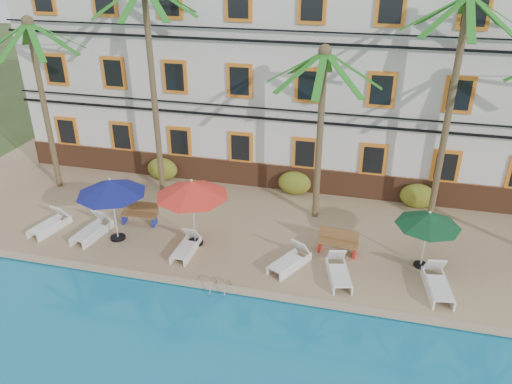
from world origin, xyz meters
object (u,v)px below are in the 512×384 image
(palm_a, at_px, (40,82))
(lounger_e, at_px, (339,271))
(palm_b, at_px, (151,64))
(lounger_d, at_px, (290,260))
(lounger_c, at_px, (186,247))
(lounger_f, at_px, (438,283))
(umbrella_blue, at_px, (111,187))
(palm_d, at_px, (454,84))
(umbrella_green, at_px, (429,220))
(umbrella_red, at_px, (192,189))
(palm_c, at_px, (321,111))
(bench_right, at_px, (338,241))
(bench_left, at_px, (140,213))
(lounger_b, at_px, (93,229))
(lounger_a, at_px, (50,224))
(pool_ladder, at_px, (221,290))

(palm_a, bearing_deg, lounger_e, -16.93)
(palm_b, distance_m, lounger_d, 9.96)
(lounger_c, xyz_separation_m, lounger_f, (8.92, -0.13, 0.04))
(umbrella_blue, relative_size, lounger_d, 1.36)
(palm_d, relative_size, lounger_e, 4.64)
(palm_d, distance_m, lounger_c, 11.53)
(umbrella_blue, xyz_separation_m, umbrella_green, (11.44, 0.93, -0.32))
(lounger_e, bearing_deg, palm_b, 150.72)
(umbrella_blue, bearing_deg, palm_d, 20.26)
(umbrella_red, bearing_deg, umbrella_green, 3.70)
(lounger_c, bearing_deg, palm_d, 27.60)
(palm_c, bearing_deg, palm_d, 9.40)
(bench_right, bearing_deg, bench_left, 178.56)
(umbrella_red, distance_m, lounger_b, 4.62)
(palm_b, xyz_separation_m, umbrella_green, (11.42, -3.39, -3.95))
(lounger_c, height_order, lounger_d, lounger_d)
(lounger_a, bearing_deg, palm_d, 16.64)
(lounger_a, height_order, lounger_f, lounger_f)
(lounger_b, height_order, bench_right, bench_right)
(bench_right, bearing_deg, palm_c, 115.31)
(lounger_a, distance_m, lounger_c, 5.93)
(lounger_a, xyz_separation_m, lounger_b, (1.90, -0.00, 0.02))
(palm_d, distance_m, bench_left, 13.14)
(bench_right, bearing_deg, umbrella_green, -3.60)
(lounger_e, bearing_deg, umbrella_blue, 176.63)
(palm_b, bearing_deg, umbrella_green, -16.52)
(umbrella_blue, distance_m, bench_right, 8.70)
(pool_ladder, bearing_deg, bench_left, 142.73)
(umbrella_green, height_order, bench_left, umbrella_green)
(umbrella_blue, relative_size, bench_left, 1.72)
(umbrella_blue, relative_size, lounger_c, 1.53)
(bench_right, bearing_deg, palm_d, 43.17)
(umbrella_green, relative_size, bench_right, 1.47)
(palm_a, bearing_deg, palm_d, 2.66)
(umbrella_blue, height_order, bench_right, umbrella_blue)
(umbrella_blue, distance_m, lounger_a, 3.55)
(lounger_a, height_order, lounger_d, lounger_d)
(lounger_d, relative_size, pool_ladder, 2.59)
(palm_c, height_order, lounger_c, palm_c)
(umbrella_red, bearing_deg, lounger_e, -9.17)
(palm_a, xyz_separation_m, palm_c, (12.21, 0.01, -0.35))
(lounger_c, xyz_separation_m, lounger_e, (5.67, -0.22, 0.02))
(palm_d, bearing_deg, umbrella_blue, -159.74)
(lounger_d, bearing_deg, pool_ladder, -136.58)
(umbrella_red, height_order, pool_ladder, umbrella_red)
(umbrella_red, relative_size, bench_right, 1.79)
(lounger_c, bearing_deg, lounger_a, 177.66)
(umbrella_blue, bearing_deg, pool_ladder, -23.63)
(palm_b, relative_size, lounger_a, 4.92)
(bench_right, bearing_deg, lounger_f, -24.00)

